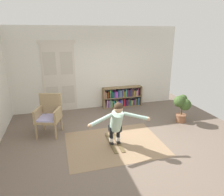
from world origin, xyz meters
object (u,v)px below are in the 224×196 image
bookshelf (121,98)px  skis_pair (114,142)px  wicker_chair (49,114)px  person_skier (117,121)px  potted_plant (181,104)px

bookshelf → skis_pair: bookshelf is taller
wicker_chair → person_skier: bearing=-37.0°
potted_plant → skis_pair: 2.50m
bookshelf → person_skier: person_skier is taller
bookshelf → potted_plant: bearing=-54.5°
wicker_chair → bookshelf: bearing=31.0°
skis_pair → person_skier: size_ratio=0.66×
wicker_chair → potted_plant: wicker_chair is taller
wicker_chair → skis_pair: bearing=-32.3°
bookshelf → skis_pair: size_ratio=1.56×
wicker_chair → skis_pair: wicker_chair is taller
bookshelf → wicker_chair: bearing=-149.0°
potted_plant → person_skier: bearing=-159.6°
bookshelf → skis_pair: (-1.02, -2.53, -0.32)m
bookshelf → person_skier: size_ratio=1.02×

